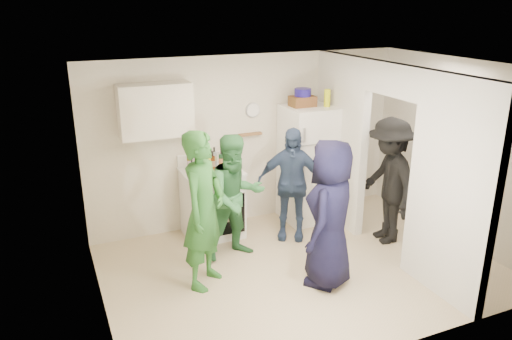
{
  "coord_description": "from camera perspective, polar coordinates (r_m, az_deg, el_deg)",
  "views": [
    {
      "loc": [
        -2.76,
        -4.87,
        3.22
      ],
      "look_at": [
        -0.46,
        0.4,
        1.25
      ],
      "focal_mm": 35.0,
      "sensor_mm": 36.0,
      "label": 1
    }
  ],
  "objects": [
    {
      "name": "floor",
      "position": [
        6.45,
        5.23,
        -11.1
      ],
      "size": [
        4.8,
        4.8,
        0.0
      ],
      "primitive_type": "plane",
      "color": "#C9B38E",
      "rests_on": "ground"
    },
    {
      "name": "red_cup",
      "position": [
        6.81,
        -2.87,
        0.17
      ],
      "size": [
        0.09,
        0.09,
        0.12
      ],
      "primitive_type": "cylinder",
      "color": "red",
      "rests_on": "stove"
    },
    {
      "name": "fridge",
      "position": [
        7.53,
        5.96,
        0.69
      ],
      "size": [
        0.72,
        0.7,
        1.75
      ],
      "primitive_type": "cube",
      "color": "white",
      "rests_on": "floor"
    },
    {
      "name": "wall_clock",
      "position": [
        7.28,
        -0.39,
        6.87
      ],
      "size": [
        0.22,
        0.02,
        0.22
      ],
      "primitive_type": "cylinder",
      "rotation": [
        1.57,
        0.0,
        0.0
      ],
      "color": "white",
      "rests_on": "wall_back"
    },
    {
      "name": "person_green_center",
      "position": [
        6.38,
        -2.33,
        -3.14
      ],
      "size": [
        0.86,
        0.69,
        1.65
      ],
      "primitive_type": "imported",
      "rotation": [
        0.0,
        0.0,
        0.09
      ],
      "color": "#357940",
      "rests_on": "floor"
    },
    {
      "name": "bottle_d",
      "position": [
        6.84,
        -4.96,
        1.0
      ],
      "size": [
        0.06,
        0.06,
        0.3
      ],
      "primitive_type": "cylinder",
      "color": "#612C11",
      "rests_on": "stove"
    },
    {
      "name": "yellow_cup_stack_top",
      "position": [
        7.31,
        8.14,
        8.16
      ],
      "size": [
        0.09,
        0.09,
        0.25
      ],
      "primitive_type": "cylinder",
      "color": "#EBFA15",
      "rests_on": "fridge"
    },
    {
      "name": "partition_pier_front",
      "position": [
        5.81,
        21.4,
        -2.28
      ],
      "size": [
        0.12,
        1.2,
        2.5
      ],
      "primitive_type": "cube",
      "color": "silver",
      "rests_on": "floor"
    },
    {
      "name": "spice_shelf",
      "position": [
        7.32,
        -0.65,
        4.11
      ],
      "size": [
        0.35,
        0.08,
        0.03
      ],
      "primitive_type": "cube",
      "color": "olive",
      "rests_on": "wall_back"
    },
    {
      "name": "upper_cabinet",
      "position": [
        6.67,
        -11.43,
        6.69
      ],
      "size": [
        0.95,
        0.34,
        0.7
      ],
      "primitive_type": "cube",
      "color": "silver",
      "rests_on": "wall_back"
    },
    {
      "name": "bottle_i",
      "position": [
        6.98,
        -5.15,
        1.28
      ],
      "size": [
        0.06,
        0.06,
        0.28
      ],
      "primitive_type": "cylinder",
      "color": "#52230E",
      "rests_on": "stove"
    },
    {
      "name": "nook_window",
      "position": [
        7.38,
        21.37,
        5.34
      ],
      "size": [
        0.03,
        0.7,
        0.8
      ],
      "primitive_type": "cube",
      "color": "black",
      "rests_on": "wall_right"
    },
    {
      "name": "person_navy",
      "position": [
        5.82,
        8.46,
        -4.99
      ],
      "size": [
        1.02,
        1.0,
        1.77
      ],
      "primitive_type": "imported",
      "rotation": [
        0.0,
        0.0,
        -2.41
      ],
      "color": "black",
      "rests_on": "floor"
    },
    {
      "name": "person_nook",
      "position": [
        7.02,
        14.92,
        -1.23
      ],
      "size": [
        0.85,
        1.23,
        1.76
      ],
      "primitive_type": "imported",
      "rotation": [
        0.0,
        0.0,
        -1.76
      ],
      "color": "black",
      "rests_on": "floor"
    },
    {
      "name": "partition_pier_back",
      "position": [
        7.43,
        9.6,
        3.26
      ],
      "size": [
        0.12,
        1.2,
        2.5
      ],
      "primitive_type": "cube",
      "color": "silver",
      "rests_on": "floor"
    },
    {
      "name": "person_green_left",
      "position": [
        5.74,
        -5.99,
        -4.61
      ],
      "size": [
        0.8,
        0.8,
        1.88
      ],
      "primitive_type": "imported",
      "rotation": [
        0.0,
        0.0,
        0.79
      ],
      "color": "#2A6829",
      "rests_on": "floor"
    },
    {
      "name": "person_denim",
      "position": [
        6.91,
        4.0,
        -1.6
      ],
      "size": [
        1.01,
        0.82,
        1.61
      ],
      "primitive_type": "imported",
      "rotation": [
        0.0,
        0.0,
        -0.53
      ],
      "color": "#354674",
      "rests_on": "floor"
    },
    {
      "name": "wicker_basket",
      "position": [
        7.29,
        5.33,
        7.83
      ],
      "size": [
        0.35,
        0.25,
        0.15
      ],
      "primitive_type": "cube",
      "color": "brown",
      "rests_on": "fridge"
    },
    {
      "name": "bottle_c",
      "position": [
        7.02,
        -6.36,
        1.25
      ],
      "size": [
        0.06,
        0.06,
        0.26
      ],
      "primitive_type": "cylinder",
      "color": "silver",
      "rests_on": "stove"
    },
    {
      "name": "wall_right",
      "position": [
        7.36,
        22.18,
        1.96
      ],
      "size": [
        0.0,
        3.4,
        3.4
      ],
      "primitive_type": "plane",
      "rotation": [
        1.57,
        0.0,
        -1.57
      ],
      "color": "silver",
      "rests_on": "floor"
    },
    {
      "name": "ceiling",
      "position": [
        5.64,
        5.99,
        11.48
      ],
      "size": [
        4.8,
        4.8,
        0.0
      ],
      "primitive_type": "plane",
      "rotation": [
        3.14,
        0.0,
        0.0
      ],
      "color": "white",
      "rests_on": "wall_back"
    },
    {
      "name": "wall_left",
      "position": [
        5.26,
        -18.0,
        -4.04
      ],
      "size": [
        0.0,
        3.4,
        3.4
      ],
      "primitive_type": "plane",
      "rotation": [
        1.57,
        0.0,
        1.57
      ],
      "color": "silver",
      "rests_on": "floor"
    },
    {
      "name": "partition_header",
      "position": [
        6.34,
        15.58,
        9.89
      ],
      "size": [
        0.12,
        1.0,
        0.4
      ],
      "primitive_type": "cube",
      "color": "silver",
      "rests_on": "partition_pier_back"
    },
    {
      "name": "wall_front",
      "position": [
        4.64,
        15.85,
        -6.99
      ],
      "size": [
        4.8,
        0.0,
        4.8
      ],
      "primitive_type": "plane",
      "rotation": [
        -1.57,
        0.0,
        0.0
      ],
      "color": "silver",
      "rests_on": "floor"
    },
    {
      "name": "bottle_h",
      "position": [
        6.69,
        -7.34,
        0.28
      ],
      "size": [
        0.06,
        0.06,
        0.25
      ],
      "primitive_type": "cylinder",
      "color": "#B3BCBF",
      "rests_on": "stove"
    },
    {
      "name": "wall_back",
      "position": [
        7.39,
        -0.8,
        3.45
      ],
      "size": [
        4.8,
        0.0,
        4.8
      ],
      "primitive_type": "plane",
      "rotation": [
        1.57,
        0.0,
        0.0
      ],
      "color": "silver",
      "rests_on": "floor"
    },
    {
      "name": "nook_window_frame",
      "position": [
        7.37,
        21.28,
        5.33
      ],
      "size": [
        0.04,
        0.76,
        0.86
      ],
      "primitive_type": "cube",
      "color": "white",
      "rests_on": "wall_right"
    },
    {
      "name": "bottle_e",
      "position": [
        7.1,
        -4.78,
        1.56
      ],
      "size": [
        0.07,
        0.07,
        0.27
      ],
      "primitive_type": "cylinder",
      "color": "#9EAAAF",
      "rests_on": "stove"
    },
    {
      "name": "yellow_cup_stack_stove",
      "position": [
        6.67,
        -5.54,
        0.28
      ],
      "size": [
        0.09,
        0.09,
        0.25
      ],
      "primitive_type": "cylinder",
      "color": "yellow",
      "rests_on": "stove"
    },
    {
      "name": "bottle_g",
      "position": [
        7.07,
        -3.63,
        1.76
      ],
      "size": [
        0.06,
        0.06,
        0.33
      ],
      "primitive_type": "cylinder",
      "color": "olive",
      "rests_on": "stove"
    },
    {
      "name": "bottle_b",
      "position": [
        6.78,
        -6.33,
        0.93
      ],
      "size": [
        0.08,
        0.08,
        0.33
      ],
      "primitive_type": "cylinder",
      "color": "#1C501A",
      "rests_on": "stove"
    },
    {
      "name": "bottle_f",
      "position": [
        6.97,
        -3.98,
        1.28
      ],
      "size": [
        0.07,
        0.07,
        0.28
      ],
      "primitive_type": "cylinder",
      "color": "#173F22",
      "rests_on": "stove"
    },
    {
      "name": "bottle_a",
      "position": [
        6.95,
        -7.62,
        1.04
      ],
      "size": [
        0.07,
        0.07,
        0.27
      ],
      "primitive_type": "cylinder",
      "color": "#6C6515",
      "rests_on": "stove"
    },
    {
      "name": "nook_valance",
      "position": [
        7.29,
        21.47,
        7.98
      ],
      "size": [
        0.04,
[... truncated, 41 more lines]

